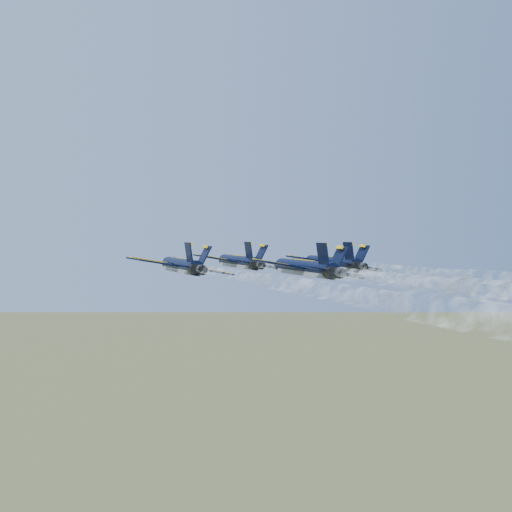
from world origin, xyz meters
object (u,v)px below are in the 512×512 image
object	(u,v)px
jet_left	(181,266)
jet_slot	(304,268)
jet_lead	(238,262)
jet_right	(331,263)

from	to	relation	value
jet_left	jet_slot	xyz separation A→B (m)	(11.53, -11.02, 0.00)
jet_lead	jet_right	size ratio (longest dim) A/B	1.00
jet_left	jet_right	xyz separation A→B (m)	(20.46, 1.89, 0.00)
jet_lead	jet_left	world-z (taller)	same
jet_lead	jet_slot	size ratio (longest dim) A/B	1.00
jet_left	jet_slot	distance (m)	15.95
jet_left	jet_right	bearing A→B (deg)	2.61
jet_right	jet_slot	distance (m)	15.70
jet_lead	jet_right	distance (m)	13.79
jet_lead	jet_right	xyz separation A→B (m)	(9.95, -9.55, 0.00)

